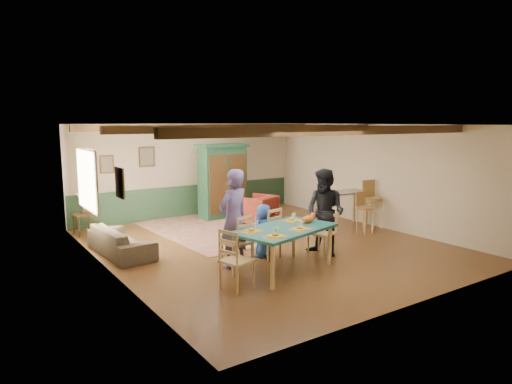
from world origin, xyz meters
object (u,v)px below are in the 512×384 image
cat (308,218)px  table_lamp (83,203)px  person_woman (325,213)px  armoire (223,181)px  dining_table (284,250)px  dining_chair_end_left (237,259)px  dining_chair_far_left (237,241)px  end_table (84,224)px  armchair (258,210)px  bar_stool_left (365,213)px  dining_chair_far_right (267,233)px  person_child (264,231)px  sofa (121,241)px  person_man (234,219)px  counter_table (346,208)px  bar_stool_right (373,205)px  dining_chair_end_right (322,232)px

cat → table_lamp: 5.73m
person_woman → armoire: armoire is taller
table_lamp → armoire: bearing=-0.6°
dining_table → dining_chair_end_left: size_ratio=1.89×
dining_table → dining_chair_far_left: 0.91m
end_table → dining_chair_far_left: bearing=-67.0°
armchair → bar_stool_left: bearing=103.0°
end_table → table_lamp: (0.00, 0.00, 0.52)m
dining_chair_far_right → bar_stool_left: size_ratio=1.00×
dining_chair_far_right → cat: (0.39, -0.83, 0.40)m
dining_chair_far_right → person_woman: 1.28m
person_child → sofa: (-2.38, 1.81, -0.26)m
dining_table → person_man: size_ratio=1.04×
cat → counter_table: 3.72m
dining_chair_far_left → bar_stool_right: bar_stool_right is taller
person_woman → bar_stool_right: bearing=97.6°
dining_chair_far_left → dining_chair_end_right: (1.85, -0.33, 0.00)m
dining_chair_end_right → person_child: person_child is taller
dining_table → cat: (0.61, 0.05, 0.51)m
dining_chair_far_left → person_woman: 2.01m
bar_stool_left → dining_chair_end_left: bearing=-163.3°
sofa → end_table: sofa is taller
person_child → dining_chair_end_left: bearing=27.3°
person_woman → bar_stool_left: size_ratio=1.74×
armchair → bar_stool_left: size_ratio=0.85×
dining_chair_end_left → cat: size_ratio=2.64×
cat → armoire: (0.85, 4.82, 0.15)m
armchair → dining_table: bearing=40.8°
armchair → armoire: bearing=-99.3°
bar_stool_right → armoire: bearing=130.7°
dining_chair_far_right → armoire: 4.21m
armchair → dining_chair_end_left: bearing=29.6°
dining_chair_end_left → person_child: (1.42, 1.28, 0.03)m
dining_chair_far_right → end_table: 4.83m
sofa → bar_stool_right: bar_stool_right is taller
dining_chair_far_left → table_lamp: dining_chair_far_left is taller
person_woman → cat: bearing=-81.9°
dining_chair_end_right → armchair: bearing=155.3°
bar_stool_right → dining_table: bearing=-156.1°
dining_chair_far_left → dining_chair_end_left: (-0.59, -0.97, 0.00)m
armchair → person_child: bearing=36.0°
dining_chair_end_left → dining_chair_end_right: size_ratio=1.00×
person_man → armoire: (2.11, 4.13, 0.12)m
end_table → table_lamp: size_ratio=1.09×
dining_chair_end_right → cat: bearing=-80.5°
person_child → bar_stool_right: 3.84m
dining_table → armoire: armoire is taller
armchair → dining_chair_far_right: bearing=37.1°
dining_chair_end_right → armoire: armoire is taller
armchair → bar_stool_right: bearing=114.8°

